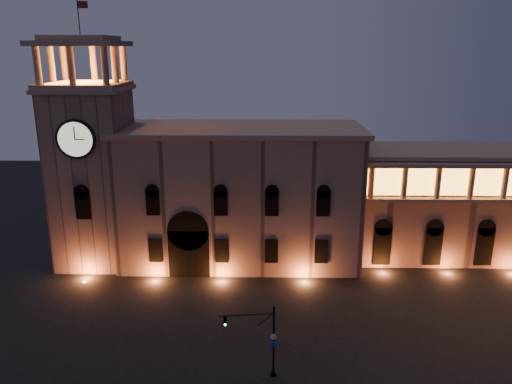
# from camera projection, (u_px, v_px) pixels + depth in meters

# --- Properties ---
(ground) EXTENTS (160.00, 160.00, 0.00)m
(ground) POSITION_uv_depth(u_px,v_px,m) (252.00, 355.00, 45.71)
(ground) COLOR black
(ground) RESTS_ON ground
(government_building) EXTENTS (30.80, 12.80, 17.60)m
(government_building) POSITION_uv_depth(u_px,v_px,m) (240.00, 195.00, 64.33)
(government_building) COLOR #8E6A5D
(government_building) RESTS_ON ground
(clock_tower) EXTENTS (9.80, 9.80, 32.40)m
(clock_tower) POSITION_uv_depth(u_px,v_px,m) (93.00, 168.00, 62.67)
(clock_tower) COLOR #8E6A5D
(clock_tower) RESTS_ON ground
(colonnade_wing) EXTENTS (40.60, 11.50, 14.50)m
(colonnade_wing) POSITION_uv_depth(u_px,v_px,m) (497.00, 202.00, 66.09)
(colonnade_wing) COLOR #896457
(colonnade_wing) RESTS_ON ground
(traffic_light) EXTENTS (4.83, 0.91, 6.66)m
(traffic_light) POSITION_uv_depth(u_px,v_px,m) (264.00, 340.00, 41.79)
(traffic_light) COLOR black
(traffic_light) RESTS_ON ground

